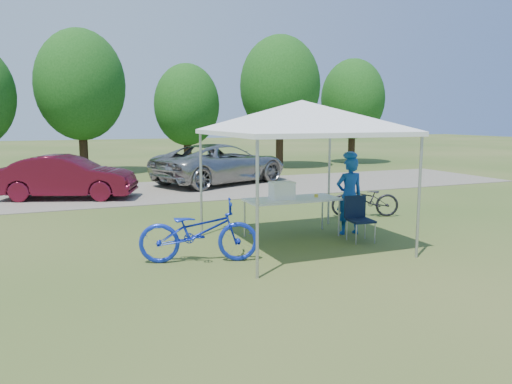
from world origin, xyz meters
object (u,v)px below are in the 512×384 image
Objects in this scene: folding_table at (292,200)px; cooler at (282,190)px; folding_chair at (358,215)px; cyclist at (349,196)px; bike_dark at (365,199)px; sedan at (67,177)px; minivan at (222,163)px; bike_blue at (199,231)px.

folding_table is 3.98× the size of cooler.
folding_chair is 0.65m from cyclist.
folding_table is at bearing 148.65° from folding_chair.
bike_dark is at bearing 24.24° from folding_table.
sedan is at bearing -108.07° from bike_dark.
minivan reaches higher than folding_table.
sedan reaches higher than bike_blue.
minivan is at bearing -85.26° from cyclist.
folding_chair is at bearing -32.71° from cooler.
cooler is at bearing -130.78° from sedan.
folding_chair is at bearing 80.64° from cyclist.
folding_table is at bearing 148.99° from minivan.
sedan is (-6.66, 5.59, 0.23)m from bike_dark.
sedan reaches higher than folding_chair.
folding_table is 1.35m from folding_chair.
cyclist is 2.01m from bike_dark.
minivan is (1.28, 8.38, 0.00)m from folding_table.
folding_chair is 9.15m from sedan.
cyclist is (1.42, -0.26, -0.16)m from cooler.
folding_chair is 0.54× the size of bike_dark.
bike_blue reaches higher than bike_dark.
cyclist is at bearing -10.19° from cooler.
cooler is 0.12× the size of sedan.
bike_dark is 0.42× the size of sedan.
bike_blue is 0.38× the size of minivan.
cooler is 0.24× the size of bike_blue.
cooler reaches higher than bike_blue.
cyclist reaches higher than sedan.
folding_table is 2.50m from bike_blue.
folding_table is at bearing -43.81° from bike_dark.
folding_table is 1.19× the size of cyclist.
cyclist reaches higher than bike_blue.
bike_dark is at bearing 22.46° from cooler.
cyclist is at bearing -12.10° from folding_table.
bike_blue is 8.01m from sedan.
bike_blue is at bearing -152.76° from cooler.
bike_dark is at bearing 59.03° from folding_chair.
minivan is (3.54, 9.42, 0.22)m from bike_blue.
bike_blue is 5.32m from bike_dark.
cooler is at bearing 154.03° from folding_chair.
cyclist is 0.98× the size of bike_dark.
cyclist reaches higher than minivan.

